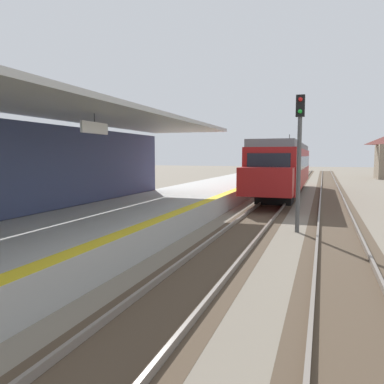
% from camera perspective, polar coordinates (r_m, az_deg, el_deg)
% --- Properties ---
extents(station_platform, '(5.00, 80.00, 0.91)m').
position_cam_1_polar(station_platform, '(15.20, -9.09, -3.91)').
color(station_platform, '#A8A8A3').
rests_on(station_platform, ground).
extents(track_pair_nearest_platform, '(2.34, 120.00, 0.16)m').
position_cam_1_polar(track_pair_nearest_platform, '(17.62, 10.11, -3.95)').
color(track_pair_nearest_platform, '#4C3D2D').
rests_on(track_pair_nearest_platform, ground).
extents(track_pair_middle, '(2.34, 120.00, 0.16)m').
position_cam_1_polar(track_pair_middle, '(17.41, 21.25, -4.36)').
color(track_pair_middle, '#4C3D2D').
rests_on(track_pair_middle, ground).
extents(approaching_train, '(2.93, 19.60, 4.76)m').
position_cam_1_polar(approaching_train, '(29.05, 13.98, 3.90)').
color(approaching_train, maroon).
rests_on(approaching_train, ground).
extents(rail_signal_post, '(0.32, 0.34, 5.20)m').
position_cam_1_polar(rail_signal_post, '(14.70, 16.14, 6.36)').
color(rail_signal_post, '#4C4C4C').
rests_on(rail_signal_post, ground).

